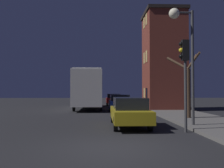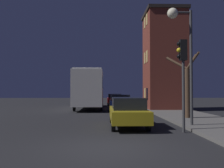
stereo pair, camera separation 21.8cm
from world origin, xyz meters
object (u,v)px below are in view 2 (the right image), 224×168
(bare_tree, at_px, (187,86))
(streetlamp, at_px, (181,36))
(bus, at_px, (90,87))
(car_mid_lane, at_px, (120,102))
(car_far_lane, at_px, (114,99))
(car_near_lane, at_px, (128,111))
(traffic_light, at_px, (182,66))

(bare_tree, bearing_deg, streetlamp, -112.79)
(bare_tree, bearing_deg, bus, 122.07)
(streetlamp, distance_m, car_mid_lane, 11.33)
(streetlamp, xyz_separation_m, car_far_lane, (-2.47, 20.10, -3.72))
(car_far_lane, bearing_deg, car_near_lane, -90.29)
(traffic_light, bearing_deg, car_far_lane, 95.64)
(traffic_light, xyz_separation_m, car_near_lane, (-2.22, 1.88, -2.12))
(car_mid_lane, bearing_deg, streetlamp, -77.27)
(car_near_lane, bearing_deg, streetlamp, -11.66)
(bare_tree, relative_size, car_far_lane, 0.95)
(streetlamp, bearing_deg, traffic_light, -104.52)
(streetlamp, height_order, bus, streetlamp)
(streetlamp, distance_m, car_near_lane, 4.54)
(bus, distance_m, car_mid_lane, 4.62)
(bare_tree, relative_size, car_mid_lane, 1.03)
(car_near_lane, bearing_deg, car_far_lane, 89.71)
(bare_tree, distance_m, car_far_lane, 17.34)
(bare_tree, relative_size, car_near_lane, 0.83)
(streetlamp, bearing_deg, car_far_lane, 97.00)
(streetlamp, xyz_separation_m, bus, (-5.23, 13.75, -2.25))
(bare_tree, xyz_separation_m, bus, (-6.59, 10.52, 0.16))
(car_mid_lane, relative_size, car_far_lane, 0.92)
(bus, xyz_separation_m, car_near_lane, (2.66, -13.22, -1.45))
(bus, bearing_deg, car_near_lane, -78.62)
(car_mid_lane, bearing_deg, car_near_lane, -91.22)
(streetlamp, xyz_separation_m, car_near_lane, (-2.57, 0.53, -3.71))
(car_far_lane, bearing_deg, bus, -113.50)
(car_near_lane, bearing_deg, bare_tree, 34.55)
(traffic_light, height_order, car_mid_lane, traffic_light)
(streetlamp, xyz_separation_m, bare_tree, (1.36, 3.23, -2.41))
(streetlamp, relative_size, car_mid_lane, 1.50)
(car_mid_lane, height_order, car_far_lane, car_mid_lane)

